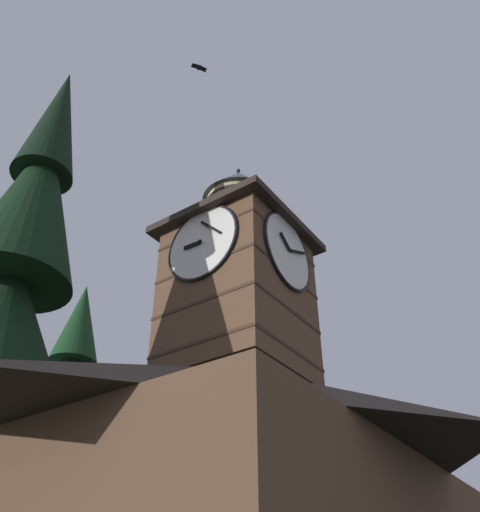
{
  "coord_description": "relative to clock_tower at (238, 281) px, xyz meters",
  "views": [
    {
      "loc": [
        9.32,
        6.06,
        1.95
      ],
      "look_at": [
        -3.15,
        -2.69,
        12.58
      ],
      "focal_mm": 38.81,
      "sensor_mm": 36.0,
      "label": 1
    }
  ],
  "objects": [
    {
      "name": "flying_bird_high",
      "position": [
        1.67,
        -0.8,
        9.71
      ],
      "size": [
        0.65,
        0.48,
        0.15
      ],
      "color": "black"
    },
    {
      "name": "moon",
      "position": [
        -17.92,
        -39.36,
        6.01
      ],
      "size": [
        1.7,
        1.7,
        1.7
      ],
      "color": "silver"
    },
    {
      "name": "clock_tower",
      "position": [
        0.0,
        0.0,
        0.0
      ],
      "size": [
        4.37,
        4.37,
        8.42
      ],
      "color": "brown",
      "rests_on": "building_main"
    }
  ]
}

